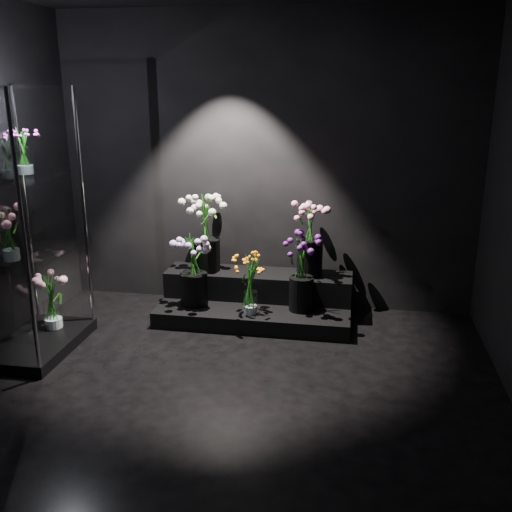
# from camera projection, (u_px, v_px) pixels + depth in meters

# --- Properties ---
(floor) EXTENTS (4.00, 4.00, 0.00)m
(floor) POSITION_uv_depth(u_px,v_px,m) (220.00, 406.00, 3.93)
(floor) COLOR black
(floor) RESTS_ON ground
(wall_back) EXTENTS (4.00, 0.00, 4.00)m
(wall_back) POSITION_uv_depth(u_px,v_px,m) (265.00, 164.00, 5.41)
(wall_back) COLOR black
(wall_back) RESTS_ON floor
(wall_front) EXTENTS (4.00, 0.00, 4.00)m
(wall_front) POSITION_uv_depth(u_px,v_px,m) (50.00, 351.00, 1.64)
(wall_front) COLOR black
(wall_front) RESTS_ON floor
(display_riser) EXTENTS (1.79, 0.79, 0.40)m
(display_riser) POSITION_uv_depth(u_px,v_px,m) (256.00, 299.00, 5.44)
(display_riser) COLOR black
(display_riser) RESTS_ON floor
(display_case) EXTENTS (0.58, 0.96, 2.12)m
(display_case) POSITION_uv_depth(u_px,v_px,m) (26.00, 226.00, 4.48)
(display_case) COLOR black
(display_case) RESTS_ON floor
(bouquet_orange_bells) EXTENTS (0.31, 0.31, 0.54)m
(bouquet_orange_bells) POSITION_uv_depth(u_px,v_px,m) (250.00, 285.00, 5.05)
(bouquet_orange_bells) COLOR white
(bouquet_orange_bells) RESTS_ON display_riser
(bouquet_lilac) EXTENTS (0.44, 0.44, 0.68)m
(bouquet_lilac) POSITION_uv_depth(u_px,v_px,m) (193.00, 265.00, 5.23)
(bouquet_lilac) COLOR black
(bouquet_lilac) RESTS_ON display_riser
(bouquet_purple) EXTENTS (0.41, 0.41, 0.70)m
(bouquet_purple) POSITION_uv_depth(u_px,v_px,m) (302.00, 268.00, 5.10)
(bouquet_purple) COLOR black
(bouquet_purple) RESTS_ON display_riser
(bouquet_cream_roses) EXTENTS (0.50, 0.50, 0.74)m
(bouquet_cream_roses) POSITION_uv_depth(u_px,v_px,m) (205.00, 229.00, 5.41)
(bouquet_cream_roses) COLOR black
(bouquet_cream_roses) RESTS_ON display_riser
(bouquet_pink_roses) EXTENTS (0.45, 0.45, 0.71)m
(bouquet_pink_roses) POSITION_uv_depth(u_px,v_px,m) (310.00, 233.00, 5.28)
(bouquet_pink_roses) COLOR black
(bouquet_pink_roses) RESTS_ON display_riser
(bouquet_case_pink) EXTENTS (0.35, 0.35, 0.42)m
(bouquet_case_pink) POSITION_uv_depth(u_px,v_px,m) (9.00, 232.00, 4.33)
(bouquet_case_pink) COLOR white
(bouquet_case_pink) RESTS_ON display_case
(bouquet_case_magenta) EXTENTS (0.30, 0.30, 0.38)m
(bouquet_case_magenta) POSITION_uv_depth(u_px,v_px,m) (23.00, 149.00, 4.41)
(bouquet_case_magenta) COLOR white
(bouquet_case_magenta) RESTS_ON display_case
(bouquet_case_base_pink) EXTENTS (0.40, 0.40, 0.50)m
(bouquet_case_base_pink) POSITION_uv_depth(u_px,v_px,m) (51.00, 300.00, 4.88)
(bouquet_case_base_pink) COLOR white
(bouquet_case_base_pink) RESTS_ON display_case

